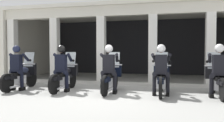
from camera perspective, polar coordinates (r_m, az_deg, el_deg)
name	(u,v)px	position (r m, az deg, el deg)	size (l,w,h in m)	color
ground_plane	(125,82)	(10.30, 3.22, -5.33)	(80.00, 80.00, 0.00)	#999993
station_building	(135,36)	(12.49, 5.75, 6.35)	(12.28, 5.25, 3.51)	black
kerb_strip	(124,84)	(9.39, 3.09, -5.68)	(11.78, 0.24, 0.12)	#B7B5AD
motorcycle_far_left	(22,75)	(8.94, -21.59, -3.36)	(0.62, 2.04, 1.35)	black
police_officer_far_left	(17,64)	(8.68, -22.71, -0.64)	(0.63, 0.61, 1.58)	black
motorcycle_left	(65,76)	(8.20, -11.64, -3.74)	(0.62, 2.04, 1.35)	black
police_officer_left	(61,64)	(7.91, -12.54, -0.78)	(0.63, 0.61, 1.58)	black
motorcycle_center	(111,77)	(7.69, -0.23, -4.08)	(0.62, 2.04, 1.35)	black
police_officer_center	(109,65)	(7.38, -0.76, -0.93)	(0.63, 0.61, 1.58)	black
motorcycle_right	(161,78)	(7.49, 12.23, -4.29)	(0.62, 2.04, 1.35)	black
police_officer_right	(161,65)	(7.17, 12.19, -1.06)	(0.63, 0.61, 1.58)	black
motorcycle_far_right	(217,80)	(7.66, 24.74, -4.30)	(0.62, 2.04, 1.35)	black
police_officer_far_right	(219,66)	(7.34, 25.22, -1.14)	(0.63, 0.61, 1.58)	black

